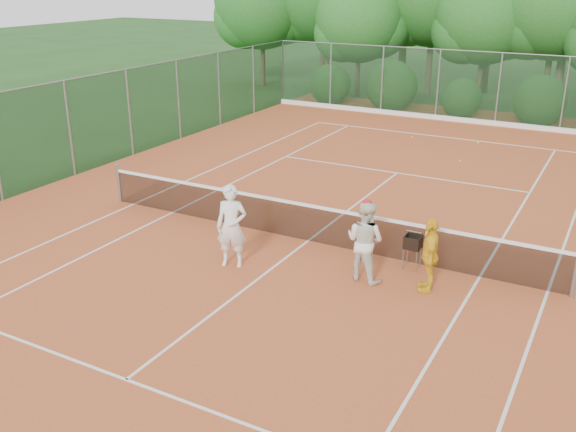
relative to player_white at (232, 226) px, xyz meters
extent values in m
plane|color=#1D4318|center=(0.86, 1.97, -0.95)|extent=(120.00, 120.00, 0.00)
cube|color=#B7552A|center=(0.86, 1.97, -0.94)|extent=(18.00, 36.00, 0.02)
cylinder|color=gray|center=(-5.08, 1.97, -0.38)|extent=(0.10, 0.10, 1.10)
cylinder|color=gray|center=(6.79, 1.97, -0.38)|extent=(0.10, 0.10, 1.10)
cube|color=black|center=(0.86, 1.97, -0.47)|extent=(11.87, 0.03, 0.86)
cube|color=white|center=(0.86, 1.97, 0.00)|extent=(11.87, 0.04, 0.07)
imported|color=white|center=(0.00, 0.00, 0.00)|extent=(0.79, 0.66, 1.85)
imported|color=white|center=(2.81, 0.74, -0.05)|extent=(0.96, 0.81, 1.75)
ellipsoid|color=red|center=(2.81, 0.74, 0.78)|extent=(0.22, 0.22, 0.14)
imported|color=yellow|center=(4.15, 0.90, -0.14)|extent=(0.64, 0.99, 1.57)
cylinder|color=gray|center=(3.39, 1.58, -0.68)|extent=(0.02, 0.02, 0.49)
cylinder|color=gray|center=(3.69, 1.88, -0.68)|extent=(0.02, 0.02, 0.49)
cube|color=black|center=(3.54, 1.73, -0.30)|extent=(0.34, 0.34, 0.28)
sphere|color=#C8D331|center=(-0.20, 13.14, -0.89)|extent=(0.07, 0.07, 0.07)
sphere|color=#DAE836|center=(2.26, 13.52, -0.89)|extent=(0.07, 0.07, 0.07)
sphere|color=#CBEA36|center=(2.32, 10.65, -0.89)|extent=(0.07, 0.07, 0.07)
cube|color=white|center=(0.86, 13.86, -0.92)|extent=(11.03, 0.06, 0.01)
cube|color=white|center=(-4.63, 1.97, -0.92)|extent=(0.06, 23.77, 0.01)
cube|color=white|center=(6.34, 1.97, -0.92)|extent=(0.06, 23.77, 0.01)
cube|color=white|center=(-3.25, 1.97, -0.92)|extent=(0.06, 23.77, 0.01)
cube|color=white|center=(4.97, 1.97, -0.92)|extent=(0.06, 23.77, 0.01)
cube|color=white|center=(0.86, 8.37, -0.92)|extent=(8.23, 0.06, 0.01)
cube|color=white|center=(0.86, -4.43, -0.92)|extent=(8.23, 0.06, 0.01)
cube|color=white|center=(0.86, 1.97, -0.92)|extent=(0.06, 12.80, 0.01)
cube|color=#19381E|center=(0.86, 16.97, 0.57)|extent=(18.00, 0.02, 3.00)
cylinder|color=gray|center=(-8.14, 16.97, 0.57)|extent=(0.07, 0.07, 3.00)
cylinder|color=gray|center=(-8.14, 16.97, 0.57)|extent=(0.07, 0.07, 3.00)
cylinder|color=brown|center=(-11.64, 20.97, 0.93)|extent=(0.26, 0.26, 3.75)
sphere|color=#235E1F|center=(-11.64, 20.97, 3.70)|extent=(5.25, 5.25, 5.25)
cylinder|color=brown|center=(-8.64, 22.47, 1.25)|extent=(0.30, 0.30, 4.40)
cylinder|color=brown|center=(-5.64, 20.47, 0.65)|extent=(0.22, 0.22, 3.20)
sphere|color=#235E1F|center=(-5.64, 20.47, 3.02)|extent=(4.48, 4.48, 4.48)
cylinder|color=brown|center=(-2.64, 22.97, 1.30)|extent=(0.31, 0.31, 4.50)
cylinder|color=brown|center=(0.36, 21.47, 0.80)|extent=(0.24, 0.24, 3.50)
sphere|color=#235E1F|center=(0.36, 21.47, 3.39)|extent=(4.90, 4.90, 4.90)
cylinder|color=brown|center=(3.36, 21.97, 1.10)|extent=(0.28, 0.28, 4.10)
camera|label=1|loc=(7.26, -10.77, 5.18)|focal=40.00mm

